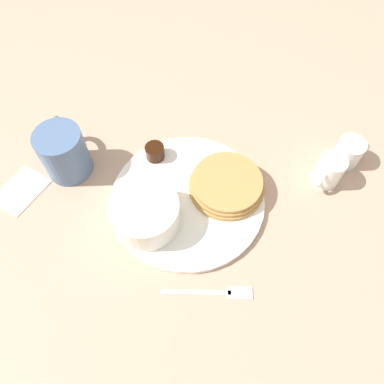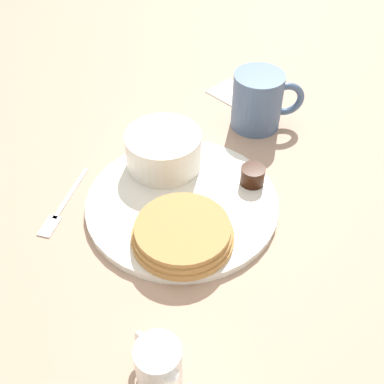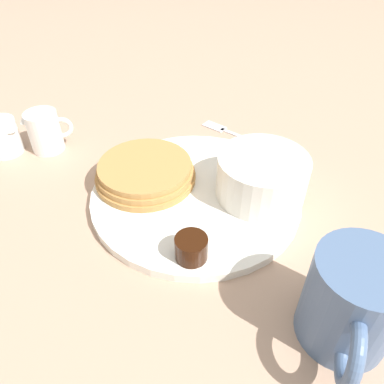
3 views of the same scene
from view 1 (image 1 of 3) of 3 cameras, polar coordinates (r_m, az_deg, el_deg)
The scene contains 11 objects.
ground_plane at distance 0.70m, azimuth -0.68°, elevation -1.35°, with size 4.00×4.00×0.00m, color tan.
plate at distance 0.70m, azimuth -0.69°, elevation -1.11°, with size 0.29×0.29×0.01m.
pancake_stack at distance 0.69m, azimuth 5.33°, elevation 1.17°, with size 0.14×0.14×0.03m.
bowl at distance 0.65m, azimuth -7.14°, elevation -3.19°, with size 0.12×0.12×0.06m.
syrup_cup at distance 0.74m, azimuth -5.67°, elevation 6.11°, with size 0.04×0.04×0.03m.
butter_ramekin at distance 0.66m, azimuth -9.59°, elevation -3.69°, with size 0.04×0.04×0.04m.
coffee_mug at distance 0.74m, azimuth -18.81°, elevation 6.08°, with size 0.11×0.10×0.10m.
creamer_pitcher_near at distance 0.74m, azimuth 20.14°, elevation 3.05°, with size 0.07×0.05×0.07m.
creamer_pitcher_far at distance 0.79m, azimuth 22.76°, elevation 5.63°, with size 0.05×0.07×0.06m.
fork at distance 0.63m, azimuth 4.04°, elevation -15.02°, with size 0.06×0.15×0.00m.
napkin at distance 0.78m, azimuth -24.60°, elevation 0.22°, with size 0.11×0.09×0.00m.
Camera 1 is at (-0.33, -0.11, 0.61)m, focal length 35.00 mm.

